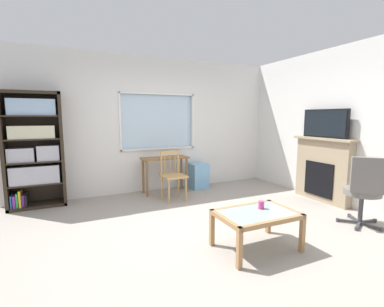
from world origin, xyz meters
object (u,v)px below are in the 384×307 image
Objects in this scene: bookshelf at (34,149)px; plastic_drawer_unit at (198,176)px; fireplace at (323,169)px; sippy_cup at (261,205)px; desk_under_window at (165,164)px; coffee_table at (256,218)px; tv at (325,123)px; office_chair at (364,188)px; wooden_chair at (173,175)px.

bookshelf reaches higher than plastic_drawer_unit.
sippy_cup is at bearing -156.84° from fireplace.
bookshelf is 21.59× the size of sippy_cup.
desk_under_window reaches higher than coffee_table.
plastic_drawer_unit is 2.44m from fireplace.
tv is (2.41, -1.71, 0.82)m from desk_under_window.
coffee_table is at bearing -86.50° from desk_under_window.
bookshelf reaches higher than fireplace.
office_chair is at bearing -55.74° from desk_under_window.
fireplace is 2.32m from sippy_cup.
coffee_table is at bearing -148.82° from sippy_cup.
office_chair is at bearing -68.18° from plastic_drawer_unit.
sippy_cup is at bearing -156.66° from tv.
coffee_table is (2.44, -2.80, -0.62)m from bookshelf.
fireplace is (2.43, -1.71, -0.01)m from desk_under_window.
fireplace reaches higher than office_chair.
bookshelf is at bearing 177.30° from desk_under_window.
bookshelf is 1.65× the size of fireplace.
tv is at bearing 23.81° from coffee_table.
bookshelf reaches higher than tv.
tv is (2.44, -1.19, 0.95)m from wooden_chair.
tv is 9.96× the size of sippy_cup.
wooden_chair is (-0.03, -0.51, -0.13)m from desk_under_window.
fireplace is at bearing 0.00° from tv.
bookshelf is 5.06m from fireplace.
wooden_chair is 10.00× the size of sippy_cup.
desk_under_window is 10.31× the size of sippy_cup.
office_chair is 1.11× the size of coffee_table.
bookshelf reaches higher than desk_under_window.
coffee_table is 0.19m from sippy_cup.
fireplace is at bearing 64.87° from office_chair.
plastic_drawer_unit is 2.66m from tv.
wooden_chair is at bearing 130.26° from office_chair.
fireplace is 1.30× the size of coffee_table.
bookshelf is at bearing 131.01° from coffee_table.
fireplace is at bearing 23.64° from coffee_table.
tv reaches higher than wooden_chair.
fireplace is 1.18× the size of office_chair.
tv is at bearing 23.34° from sippy_cup.
sippy_cup is (-2.12, -0.91, -0.92)m from tv.
office_chair is at bearing -3.55° from coffee_table.
bookshelf is at bearing 158.81° from tv.
bookshelf is 2.16× the size of wooden_chair.
sippy_cup is at bearing 173.47° from office_chair.
plastic_drawer_unit is at bearing -1.08° from bookshelf.
office_chair is 1.76m from coffee_table.
office_chair is (4.19, -2.91, -0.44)m from bookshelf.
wooden_chair is 0.90× the size of office_chair.
fireplace reaches higher than coffee_table.
sippy_cup is (0.29, -2.62, -0.10)m from desk_under_window.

